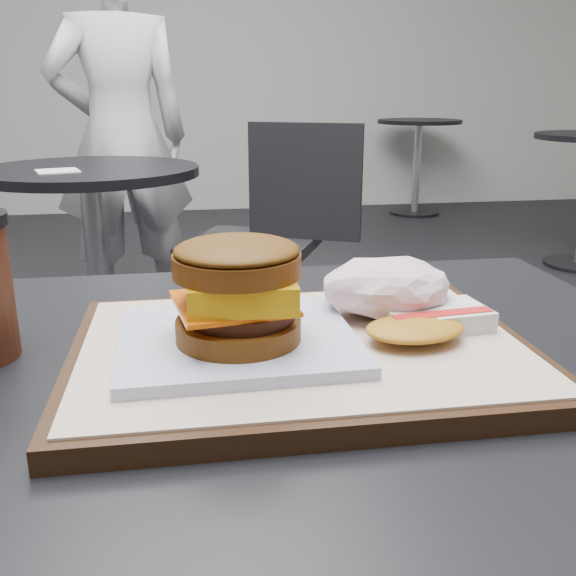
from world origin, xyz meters
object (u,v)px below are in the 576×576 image
at_px(customer_table, 252,550).
at_px(breakfast_sandwich, 238,303).
at_px(crumpled_wrapper, 387,288).
at_px(patron, 121,137).
at_px(neighbor_table, 94,228).
at_px(hash_brown, 427,322).
at_px(serving_tray, 301,352).
at_px(neighbor_chair, 270,231).

relative_size(customer_table, breakfast_sandwich, 4.12).
bearing_deg(breakfast_sandwich, crumpled_wrapper, 23.06).
bearing_deg(patron, neighbor_table, 71.50).
bearing_deg(breakfast_sandwich, hash_brown, 3.09).
bearing_deg(hash_brown, neighbor_table, 106.99).
relative_size(neighbor_table, patron, 0.47).
bearing_deg(serving_tray, hash_brown, 0.13).
bearing_deg(patron, hash_brown, 87.10).
bearing_deg(hash_brown, patron, 101.17).
bearing_deg(hash_brown, serving_tray, -179.87).
distance_m(serving_tray, patron, 2.33).
distance_m(serving_tray, neighbor_table, 1.71).
xyz_separation_m(serving_tray, hash_brown, (0.11, 0.00, 0.02)).
bearing_deg(serving_tray, neighbor_chair, 83.46).
bearing_deg(patron, serving_tray, 84.46).
bearing_deg(neighbor_chair, neighbor_table, -175.14).
relative_size(neighbor_table, neighbor_chair, 0.85).
height_order(hash_brown, neighbor_chair, neighbor_chair).
xyz_separation_m(serving_tray, neighbor_table, (-0.40, 1.65, -0.23)).
bearing_deg(crumpled_wrapper, breakfast_sandwich, -156.94).
height_order(customer_table, neighbor_table, customer_table).
bearing_deg(neighbor_chair, patron, 132.05).
height_order(serving_tray, neighbor_table, serving_tray).
distance_m(breakfast_sandwich, crumpled_wrapper, 0.16).
xyz_separation_m(customer_table, neighbor_table, (-0.35, 1.65, -0.03)).
distance_m(crumpled_wrapper, neighbor_table, 1.69).
distance_m(customer_table, neighbor_chair, 1.72).
height_order(breakfast_sandwich, neighbor_chair, breakfast_sandwich).
distance_m(crumpled_wrapper, patron, 2.29).
bearing_deg(hash_brown, neighbor_chair, 87.11).
height_order(customer_table, breakfast_sandwich, breakfast_sandwich).
relative_size(hash_brown, neighbor_table, 0.17).
xyz_separation_m(serving_tray, crumpled_wrapper, (0.09, 0.05, 0.04)).
relative_size(breakfast_sandwich, hash_brown, 1.55).
height_order(serving_tray, hash_brown, hash_brown).
distance_m(neighbor_table, neighbor_chair, 0.59).
xyz_separation_m(neighbor_chair, patron, (-0.54, 0.60, 0.29)).
bearing_deg(crumpled_wrapper, serving_tray, -149.78).
distance_m(neighbor_chair, patron, 0.86).
bearing_deg(serving_tray, customer_table, 178.49).
xyz_separation_m(neighbor_table, patron, (0.05, 0.65, 0.24)).
bearing_deg(patron, crumpled_wrapper, 86.87).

